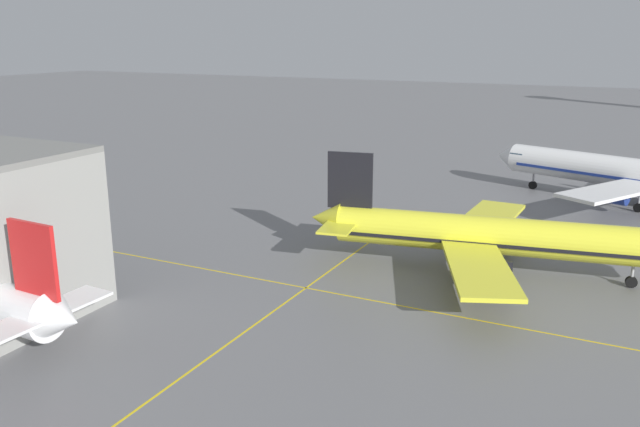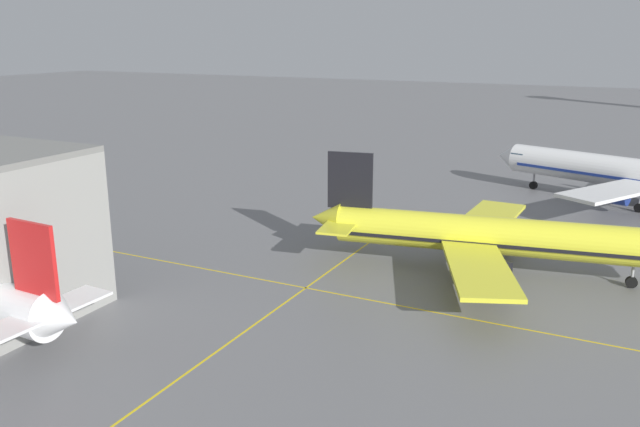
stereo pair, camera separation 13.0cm
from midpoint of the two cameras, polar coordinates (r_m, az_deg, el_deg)
airliner_second_row at (r=64.78m, az=14.53°, el=-1.88°), size 35.97×30.64×11.21m
airliner_third_row at (r=97.35m, az=25.90°, el=3.04°), size 39.94×34.12×12.69m
taxiway_markings at (r=46.93m, az=-11.67°, el=-13.58°), size 116.14×78.48×0.01m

